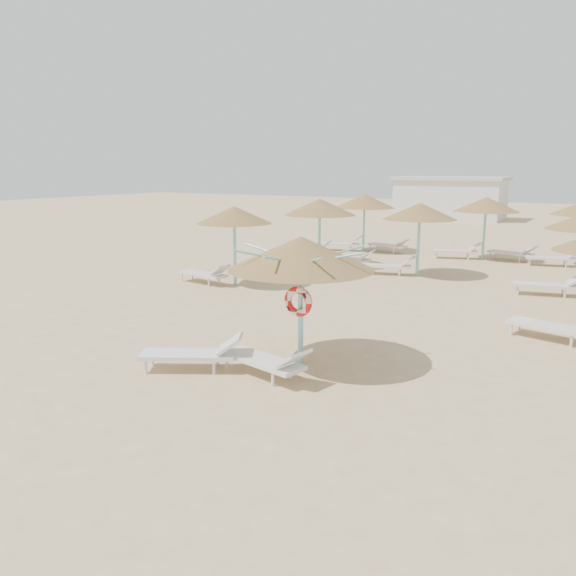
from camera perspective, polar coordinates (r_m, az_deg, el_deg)
The scene contains 6 objects.
ground at distance 12.00m, azimuth 0.03°, elevation -7.00°, with size 120.00×120.00×0.00m, color tan.
main_palapa at distance 11.07m, azimuth 1.32°, elevation 3.50°, with size 2.92×2.92×2.61m.
lounger_main_a at distance 11.30m, azimuth -9.43°, elevation -6.53°, with size 2.04×1.50×0.73m.
lounger_main_b at distance 10.77m, azimuth -2.15°, elevation -7.36°, with size 2.05×1.01×0.71m.
palapa_field at distance 20.89m, azimuth 17.67°, elevation 7.11°, with size 19.55×13.69×2.72m.
service_hut at distance 46.33m, azimuth 16.13°, elevation 8.82°, with size 8.40×4.40×3.25m.
Camera 1 is at (5.78, -9.75, 3.93)m, focal length 35.00 mm.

